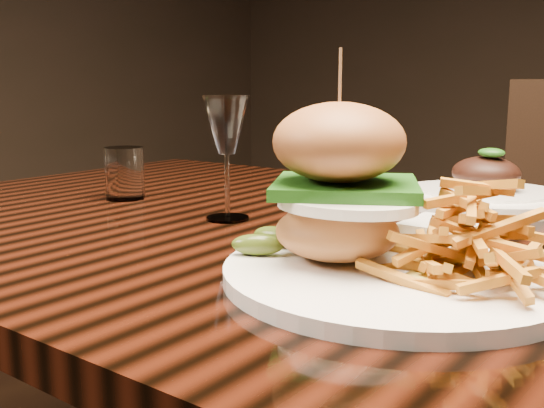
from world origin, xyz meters
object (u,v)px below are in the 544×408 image
Objects in this scene: burger_plate at (395,220)px; far_dish at (485,193)px; wine_glass at (226,129)px; dining_table at (373,294)px.

burger_plate reaches higher than far_dish.
far_dish is (0.25, 0.34, -0.11)m from wine_glass.
wine_glass is 0.43m from far_dish.
burger_plate reaches higher than dining_table.
burger_plate is 1.21× the size of far_dish.
dining_table is 5.75× the size of far_dish.
burger_plate is 0.46m from far_dish.
dining_table is at bearing 106.13° from burger_plate.
wine_glass is at bearing -169.83° from dining_table.
dining_table is 0.23m from burger_plate.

